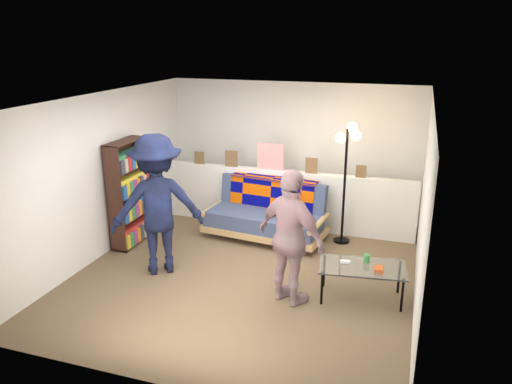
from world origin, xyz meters
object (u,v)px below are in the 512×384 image
bookshelf (129,196)px  floor_lamp (347,159)px  futon_sofa (267,215)px  coffee_table (363,268)px  person_left (157,205)px  person_right (291,238)px

bookshelf → floor_lamp: 3.43m
futon_sofa → coffee_table: size_ratio=1.79×
floor_lamp → person_left: 2.95m
futon_sofa → coffee_table: bearing=-41.8°
bookshelf → coffee_table: size_ratio=1.47×
futon_sofa → person_right: person_right is taller
person_left → coffee_table: bearing=146.1°
person_right → futon_sofa: bearing=-37.1°
bookshelf → person_left: bearing=-39.0°
bookshelf → floor_lamp: size_ratio=0.87×
person_right → bookshelf: bearing=8.6°
floor_lamp → person_left: size_ratio=0.98×
person_right → person_left: bearing=20.0°
coffee_table → person_right: size_ratio=0.66×
bookshelf → person_left: size_ratio=0.85×
person_left → person_right: 1.97m
bookshelf → person_right: person_right is taller
futon_sofa → floor_lamp: floor_lamp is taller
coffee_table → floor_lamp: size_ratio=0.59×
futon_sofa → floor_lamp: size_ratio=1.05×
coffee_table → person_left: 2.84m
floor_lamp → coffee_table: bearing=-74.1°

